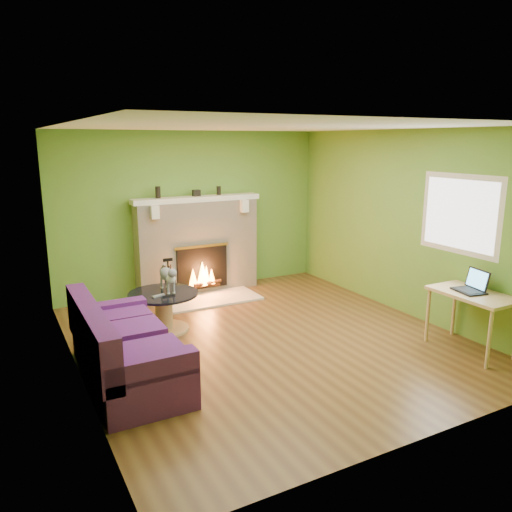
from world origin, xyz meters
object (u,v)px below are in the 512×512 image
Objects in this scene: coffee_table at (164,309)px; desk at (473,300)px; sofa at (123,350)px; cat at (167,277)px.

desk is (3.00, -2.33, 0.33)m from coffee_table.
coffee_table is 3.81m from desk.
sofa is 1.95× the size of desk.
coffee_table is 1.56× the size of cat.
cat is at bearing 32.01° from coffee_table.
cat is (0.08, 0.05, 0.40)m from coffee_table.
sofa is 1.54m from cat.
sofa is at bearing -125.30° from coffee_table.
sofa is 4.00m from desk.
sofa is 3.22× the size of cat.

